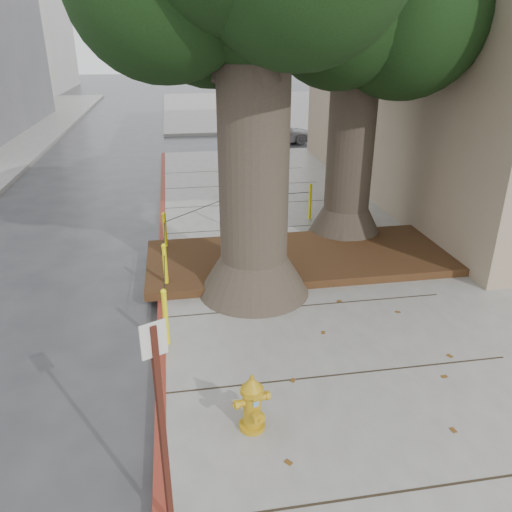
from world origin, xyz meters
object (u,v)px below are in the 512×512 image
(fire_hydrant, at_px, (252,403))
(car_silver, at_px, (276,132))
(signpost, at_px, (161,421))
(car_red, at_px, (442,124))

(fire_hydrant, height_order, car_silver, car_silver)
(fire_hydrant, distance_m, signpost, 1.78)
(car_red, bearing_deg, signpost, 153.56)
(fire_hydrant, bearing_deg, car_red, 40.80)
(car_silver, distance_m, car_red, 8.47)
(signpost, bearing_deg, car_red, 31.04)
(car_silver, bearing_deg, fire_hydrant, 165.16)
(fire_hydrant, height_order, car_red, car_red)
(car_silver, relative_size, car_red, 0.84)
(fire_hydrant, bearing_deg, car_silver, 62.00)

